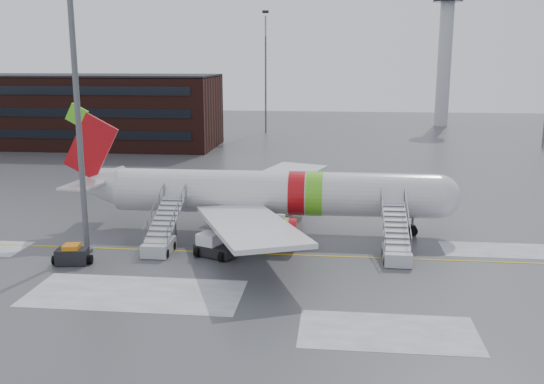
# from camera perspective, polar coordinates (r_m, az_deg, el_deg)

# --- Properties ---
(ground) EXTENTS (260.00, 260.00, 0.00)m
(ground) POSITION_cam_1_polar(r_m,az_deg,el_deg) (48.88, -2.23, -5.43)
(ground) COLOR #494C4F
(ground) RESTS_ON ground
(airliner) EXTENTS (35.03, 32.97, 11.18)m
(airliner) POSITION_cam_1_polar(r_m,az_deg,el_deg) (53.17, -0.78, -0.12)
(airliner) COLOR silver
(airliner) RESTS_ON ground
(airstair_fwd) EXTENTS (2.05, 7.70, 3.48)m
(airstair_fwd) POSITION_cam_1_polar(r_m,az_deg,el_deg) (47.29, 11.60, -4.95)
(airstair_fwd) COLOR #BBBDC3
(airstair_fwd) RESTS_ON ground
(airstair_aft) EXTENTS (2.05, 7.70, 3.48)m
(airstair_aft) POSITION_cam_1_polar(r_m,az_deg,el_deg) (49.06, -10.38, -4.26)
(airstair_aft) COLOR #B0B2B7
(airstair_aft) RESTS_ON ground
(pushback_tug) EXTENTS (3.55, 3.19, 1.80)m
(pushback_tug) POSITION_cam_1_polar(r_m,az_deg,el_deg) (47.25, -5.52, -5.10)
(pushback_tug) COLOR black
(pushback_tug) RESTS_ON ground
(baggage_tractor) EXTENTS (3.03, 1.69, 1.52)m
(baggage_tractor) POSITION_cam_1_polar(r_m,az_deg,el_deg) (47.69, -18.29, -5.71)
(baggage_tractor) COLOR black
(baggage_tractor) RESTS_ON ground
(light_mast_near) EXTENTS (1.20, 1.20, 25.88)m
(light_mast_near) POSITION_cam_1_polar(r_m,az_deg,el_deg) (48.19, -18.01, 9.92)
(light_mast_near) COLOR #595B60
(light_mast_near) RESTS_ON ground
(terminal_building) EXTENTS (62.00, 16.11, 12.30)m
(terminal_building) POSITION_cam_1_polar(r_m,az_deg,el_deg) (113.90, -21.05, 7.22)
(terminal_building) COLOR #3F1E16
(terminal_building) RESTS_ON ground
(control_tower) EXTENTS (6.40, 6.40, 30.00)m
(control_tower) POSITION_cam_1_polar(r_m,az_deg,el_deg) (142.90, 16.02, 13.52)
(control_tower) COLOR #B2B5BA
(control_tower) RESTS_ON ground
(light_mast_far_n) EXTENTS (1.20, 1.20, 24.25)m
(light_mast_far_n) POSITION_cam_1_polar(r_m,az_deg,el_deg) (124.89, -0.60, 11.95)
(light_mast_far_n) COLOR #595B60
(light_mast_far_n) RESTS_ON ground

